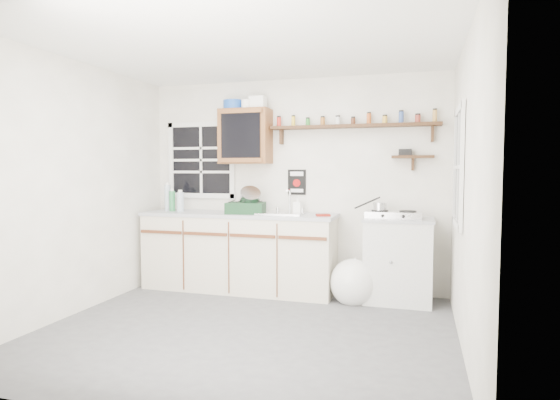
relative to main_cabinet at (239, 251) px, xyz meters
The scene contains 18 objects.
room 1.63m from the main_cabinet, 65.77° to the right, with size 3.64×3.24×2.54m.
main_cabinet is the anchor object (origin of this frame).
right_cabinet 1.84m from the main_cabinet, ahead, with size 0.73×0.57×0.91m.
sink 0.71m from the main_cabinet, ahead, with size 0.52×0.44×0.29m.
upper_cabinet 1.37m from the main_cabinet, 76.32° to the left, with size 0.60×0.32×0.65m.
upper_cabinet_clutter 1.75m from the main_cabinet, 87.48° to the left, with size 0.52×0.24×0.14m.
spice_shelf 1.99m from the main_cabinet, ahead, with size 1.91×0.18×0.35m.
secondary_shelf 2.25m from the main_cabinet, ahead, with size 0.45×0.16×0.24m.
warning_sign 1.08m from the main_cabinet, 24.36° to the left, with size 0.22×0.02×0.30m.
window_back 1.28m from the main_cabinet, 155.10° to the left, with size 0.93×0.03×0.98m.
window_right 2.68m from the main_cabinet, 17.55° to the right, with size 0.03×0.78×1.08m.
water_bottles 1.04m from the main_cabinet, behind, with size 0.29×0.14×0.35m.
dish_rack 0.58m from the main_cabinet, 19.57° to the right, with size 0.48×0.39×0.32m.
soap_bottle 0.90m from the main_cabinet, 11.59° to the left, with size 0.09×0.09×0.20m, color silver.
rag 1.14m from the main_cabinet, ahead, with size 0.15×0.13×0.02m, color maroon.
hotplate 1.85m from the main_cabinet, ahead, with size 0.59×0.33×0.08m.
saucepan 1.72m from the main_cabinet, ahead, with size 0.36×0.16×0.15m.
trash_bag 1.40m from the main_cabinet, ahead, with size 0.45×0.41×0.52m.
Camera 1 is at (1.45, -3.82, 1.43)m, focal length 30.00 mm.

